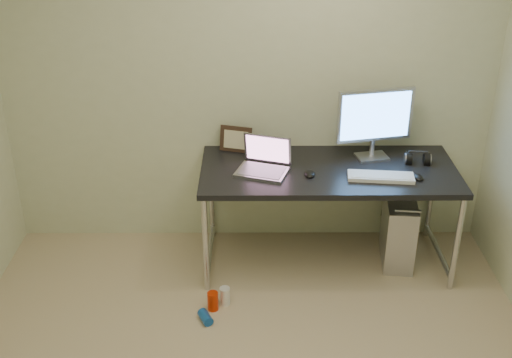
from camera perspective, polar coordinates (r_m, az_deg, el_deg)
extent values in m
cube|color=beige|center=(4.54, -0.71, 8.74)|extent=(3.50, 0.02, 2.50)
cube|color=black|center=(4.41, 6.48, 0.70)|extent=(1.75, 0.77, 0.04)
cylinder|color=silver|center=(4.28, -4.51, -5.87)|extent=(0.04, 0.04, 0.71)
cylinder|color=silver|center=(4.87, -3.99, -1.48)|extent=(0.04, 0.04, 0.71)
cylinder|color=silver|center=(4.48, 17.42, -5.57)|extent=(0.04, 0.04, 0.71)
cylinder|color=silver|center=(5.04, 15.31, -1.39)|extent=(0.04, 0.04, 0.71)
cylinder|color=silver|center=(4.72, -4.12, -6.41)|extent=(0.04, 0.69, 0.04)
cylinder|color=silver|center=(4.90, 15.89, -6.13)|extent=(0.04, 0.69, 0.04)
cube|color=silver|center=(4.76, 12.53, -4.38)|extent=(0.26, 0.49, 0.49)
cylinder|color=#AAABB2|center=(4.46, 13.37, -2.78)|extent=(0.18, 0.04, 0.02)
cylinder|color=#AAABB2|center=(4.80, 12.38, -0.44)|extent=(0.18, 0.04, 0.02)
cylinder|color=black|center=(4.93, 11.44, -1.02)|extent=(0.01, 0.16, 0.69)
cylinder|color=black|center=(4.94, 12.48, -1.33)|extent=(0.02, 0.11, 0.71)
cylinder|color=red|center=(4.27, -3.85, -10.77)|extent=(0.09, 0.09, 0.13)
cylinder|color=white|center=(4.31, -2.78, -10.34)|extent=(0.09, 0.09, 0.13)
cylinder|color=#164EA5|center=(4.19, -4.52, -12.15)|extent=(0.11, 0.13, 0.06)
cube|color=#AAABB2|center=(4.31, 0.52, 0.63)|extent=(0.39, 0.33, 0.02)
cube|color=gray|center=(4.31, 0.52, 0.75)|extent=(0.34, 0.28, 0.00)
cube|color=gray|center=(4.37, 1.04, 2.70)|extent=(0.33, 0.15, 0.21)
cube|color=#8A5675|center=(4.37, 1.05, 2.66)|extent=(0.29, 0.13, 0.18)
cube|color=#AAABB2|center=(4.60, 10.26, 1.96)|extent=(0.24, 0.20, 0.02)
cylinder|color=#AAABB2|center=(4.59, 10.29, 2.82)|extent=(0.04, 0.04, 0.12)
cube|color=#AAABB2|center=(4.49, 10.56, 5.61)|extent=(0.53, 0.14, 0.37)
cube|color=#4F94F7|center=(4.47, 10.61, 5.51)|extent=(0.48, 0.11, 0.32)
cube|color=silver|center=(4.32, 11.03, 0.20)|extent=(0.45, 0.19, 0.03)
ellipsoid|color=black|center=(4.37, 14.23, 0.23)|extent=(0.08, 0.11, 0.03)
ellipsoid|color=black|center=(4.29, 4.80, 0.56)|extent=(0.07, 0.11, 0.04)
cylinder|color=black|center=(4.57, 13.43, 1.73)|extent=(0.05, 0.11, 0.10)
cylinder|color=black|center=(4.60, 14.90, 1.72)|extent=(0.05, 0.11, 0.10)
cube|color=black|center=(4.56, 14.24, 2.35)|extent=(0.13, 0.03, 0.01)
cube|color=black|center=(4.60, -1.81, 3.56)|extent=(0.24, 0.13, 0.19)
cylinder|color=silver|center=(4.62, 0.65, 3.01)|extent=(0.01, 0.01, 0.09)
cylinder|color=silver|center=(4.60, 0.65, 3.64)|extent=(0.05, 0.04, 0.04)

